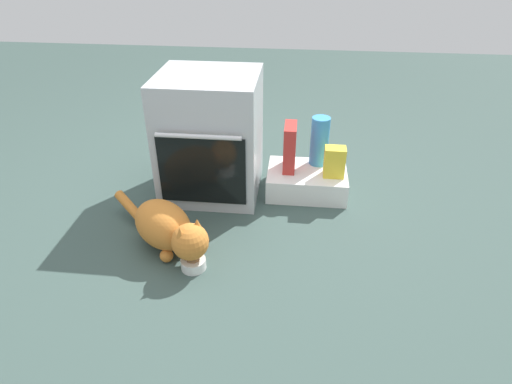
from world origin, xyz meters
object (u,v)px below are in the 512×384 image
object	(u,v)px
snack_bag	(334,162)
cereal_box	(290,147)
oven	(211,136)
cat	(168,228)
food_bowl	(194,263)
water_bottle	(320,141)
pantry_cabinet	(307,181)

from	to	relation	value
snack_bag	cereal_box	distance (m)	0.27
oven	cereal_box	bearing A→B (deg)	6.30
cat	food_bowl	bearing A→B (deg)	-0.00
cat	cereal_box	distance (m)	0.88
oven	cat	bearing A→B (deg)	-99.74
snack_bag	oven	bearing A→B (deg)	179.10
snack_bag	water_bottle	world-z (taller)	water_bottle
oven	food_bowl	size ratio (longest dim) A/B	5.97
cat	oven	bearing A→B (deg)	119.59
oven	cat	xyz separation A→B (m)	(-0.10, -0.61, -0.22)
pantry_cabinet	snack_bag	distance (m)	0.23
food_bowl	cat	size ratio (longest dim) A/B	0.19
cat	snack_bag	bearing A→B (deg)	75.10
cat	snack_bag	world-z (taller)	snack_bag
oven	pantry_cabinet	xyz separation A→B (m)	(0.57, 0.03, -0.29)
oven	snack_bag	distance (m)	0.73
oven	snack_bag	bearing A→B (deg)	-0.90
food_bowl	cat	xyz separation A→B (m)	(-0.15, 0.12, 0.10)
oven	cereal_box	size ratio (longest dim) A/B	2.56
pantry_cabinet	snack_bag	bearing A→B (deg)	-16.02
snack_bag	cereal_box	xyz separation A→B (m)	(-0.26, 0.06, 0.05)
water_bottle	cereal_box	bearing A→B (deg)	-154.48
snack_bag	pantry_cabinet	bearing A→B (deg)	163.98
food_bowl	water_bottle	distance (m)	1.08
oven	food_bowl	bearing A→B (deg)	-86.31
food_bowl	pantry_cabinet	bearing A→B (deg)	55.46
cat	cereal_box	xyz separation A→B (m)	(0.57, 0.66, 0.15)
oven	cereal_box	xyz separation A→B (m)	(0.46, 0.05, -0.07)
oven	cat	size ratio (longest dim) A/B	1.15
cereal_box	snack_bag	bearing A→B (deg)	-13.33
cereal_box	oven	bearing A→B (deg)	-173.70
food_bowl	water_bottle	xyz separation A→B (m)	(0.59, 0.87, 0.26)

